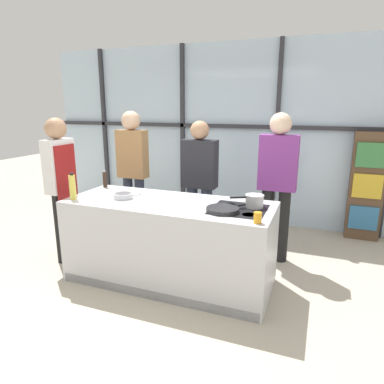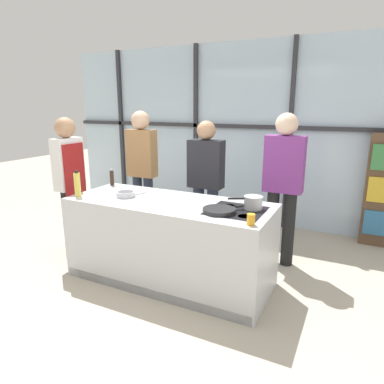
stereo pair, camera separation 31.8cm
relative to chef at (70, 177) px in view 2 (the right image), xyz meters
The scene contains 15 objects.
ground_plane 1.73m from the chef, ahead, with size 18.00×18.00×0.00m, color #BCB29E.
back_window_wall 2.68m from the chef, 58.01° to the left, with size 6.40×0.10×2.80m.
bookshelf 4.03m from the chef, 30.85° to the left, with size 0.44×0.19×1.52m.
demo_island 1.52m from the chef, ahead, with size 2.16×0.85×0.89m.
chef is the anchor object (origin of this frame).
spectator_far_left 1.01m from the chef, 64.58° to the left, with size 0.41×0.25×1.79m.
spectator_center_left 1.67m from the chef, 32.93° to the left, with size 0.44×0.23×1.68m.
spectator_center_right 2.55m from the chef, 20.95° to the left, with size 0.44×0.25×1.78m.
frying_pan 2.03m from the chef, ahead, with size 0.41×0.48×0.04m.
saucepan 2.27m from the chef, ahead, with size 0.31×0.21×0.13m.
white_plate 0.89m from the chef, ahead, with size 0.25×0.25×0.01m, color white.
mixing_bowl 0.91m from the chef, ahead, with size 0.21×0.21×0.06m.
oil_bottle 0.52m from the chef, 35.80° to the right, with size 0.07×0.07×0.29m.
pepper_grinder 0.50m from the chef, 34.06° to the left, with size 0.05×0.05×0.21m.
juice_glass_near 2.41m from the chef, ahead, with size 0.07×0.07×0.10m, color orange.
Camera 2 is at (1.74, -2.95, 1.86)m, focal length 32.00 mm.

